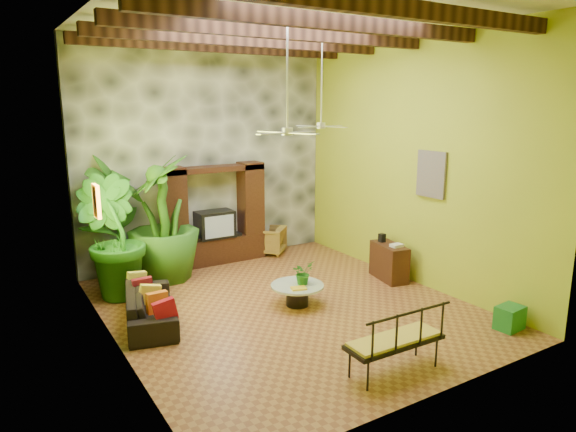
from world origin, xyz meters
TOP-DOWN VIEW (x-y plane):
  - ground at (0.00, 0.00)m, footprint 7.00×7.00m
  - ceiling at (0.00, 0.00)m, footprint 6.00×7.00m
  - back_wall at (0.00, 3.50)m, footprint 6.00×0.02m
  - left_wall at (-3.00, 0.00)m, footprint 0.02×7.00m
  - right_wall at (3.00, 0.00)m, footprint 0.02×7.00m
  - stone_accent_wall at (0.00, 3.44)m, footprint 5.98×0.10m
  - ceiling_beams at (0.00, 0.00)m, footprint 5.95×5.36m
  - entertainment_center at (0.00, 3.14)m, footprint 2.40×0.55m
  - ceiling_fan_front at (-0.20, -0.40)m, footprint 1.28×1.28m
  - ceiling_fan_back at (1.60, 1.20)m, footprint 1.28×1.28m
  - wall_art_mask at (-2.96, 1.00)m, footprint 0.06×0.32m
  - wall_art_painting at (2.96, -0.60)m, footprint 0.06×0.70m
  - sofa at (-2.31, 0.60)m, footprint 1.23×2.10m
  - wicker_armchair at (1.43, 3.12)m, footprint 1.04×1.04m
  - tall_plant_a at (-2.18, 3.15)m, footprint 1.69×1.68m
  - tall_plant_b at (-2.54, 2.14)m, footprint 1.64×1.66m
  - tall_plant_c at (-1.37, 2.63)m, footprint 1.77×1.77m
  - coffee_table at (0.22, -0.07)m, footprint 0.98×0.98m
  - centerpiece_plant at (0.33, -0.08)m, footprint 0.47×0.43m
  - yellow_tray at (0.12, -0.27)m, footprint 0.31×0.26m
  - iron_bench at (0.06, -2.87)m, footprint 1.46×0.55m
  - side_console at (2.65, 0.13)m, footprint 0.61×1.01m
  - green_bin at (2.65, -2.76)m, footprint 0.48×0.37m

SIDE VIEW (x-z plane):
  - ground at x=0.00m, z-range 0.00..0.00m
  - green_bin at x=2.65m, z-range 0.00..0.39m
  - coffee_table at x=0.22m, z-range 0.06..0.46m
  - sofa at x=-2.31m, z-range 0.00..0.58m
  - wicker_armchair at x=1.43m, z-range 0.00..0.68m
  - side_console at x=2.65m, z-range 0.00..0.76m
  - yellow_tray at x=0.12m, z-range 0.40..0.43m
  - iron_bench at x=0.06m, z-range 0.26..0.83m
  - centerpiece_plant at x=0.33m, z-range 0.40..0.83m
  - entertainment_center at x=0.00m, z-range -0.18..2.12m
  - tall_plant_b at x=-2.54m, z-range 0.00..2.35m
  - tall_plant_c at x=-1.37m, z-range 0.00..2.63m
  - tall_plant_a at x=-2.18m, z-range 0.00..2.70m
  - wall_art_mask at x=-2.96m, z-range 1.83..2.38m
  - wall_art_painting at x=2.96m, z-range 1.85..2.75m
  - back_wall at x=0.00m, z-range 0.00..5.00m
  - left_wall at x=-3.00m, z-range 0.00..5.00m
  - right_wall at x=3.00m, z-range 0.00..5.00m
  - stone_accent_wall at x=0.00m, z-range 0.01..4.99m
  - ceiling_fan_front at x=-0.20m, z-range 2.47..4.33m
  - ceiling_fan_back at x=1.60m, z-range 2.47..4.33m
  - ceiling_beams at x=0.00m, z-range 4.67..4.89m
  - ceiling at x=0.00m, z-range 4.99..5.01m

